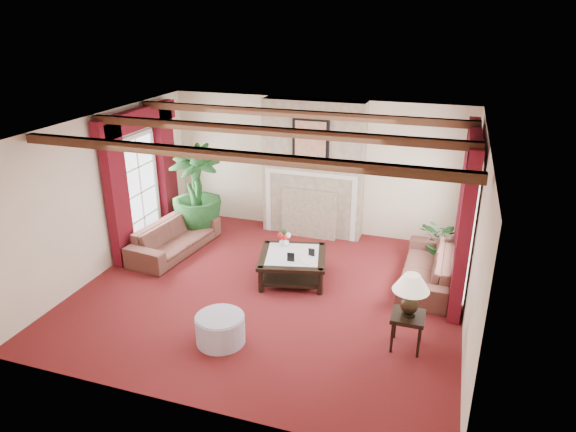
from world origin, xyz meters
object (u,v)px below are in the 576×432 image
(coffee_table, at_px, (293,267))
(side_table, at_px, (407,331))
(potted_palm, at_px, (198,210))
(ottoman, at_px, (220,329))
(sofa_right, at_px, (428,262))
(sofa_left, at_px, (175,232))

(coffee_table, distance_m, side_table, 2.44)
(potted_palm, bearing_deg, side_table, -30.11)
(coffee_table, distance_m, ottoman, 2.05)
(side_table, bearing_deg, potted_palm, 149.89)
(coffee_table, bearing_deg, potted_palm, 139.37)
(sofa_right, distance_m, coffee_table, 2.25)
(sofa_left, relative_size, potted_palm, 1.02)
(potted_palm, xyz_separation_m, coffee_table, (2.41, -1.24, -0.28))
(sofa_right, bearing_deg, ottoman, -43.92)
(sofa_right, relative_size, coffee_table, 1.82)
(sofa_left, distance_m, side_table, 4.77)
(sofa_right, xyz_separation_m, coffee_table, (-2.17, -0.57, -0.16))
(sofa_left, bearing_deg, side_table, -103.94)
(potted_palm, xyz_separation_m, side_table, (4.45, -2.58, -0.25))
(sofa_left, xyz_separation_m, coffee_table, (2.43, -0.33, -0.17))
(sofa_left, height_order, side_table, sofa_left)
(potted_palm, height_order, ottoman, potted_palm)
(sofa_left, xyz_separation_m, sofa_right, (4.60, 0.23, -0.00))
(coffee_table, bearing_deg, sofa_right, 1.14)
(ottoman, bearing_deg, potted_palm, 121.80)
(sofa_right, distance_m, side_table, 1.92)
(coffee_table, xyz_separation_m, side_table, (2.04, -1.34, 0.03))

